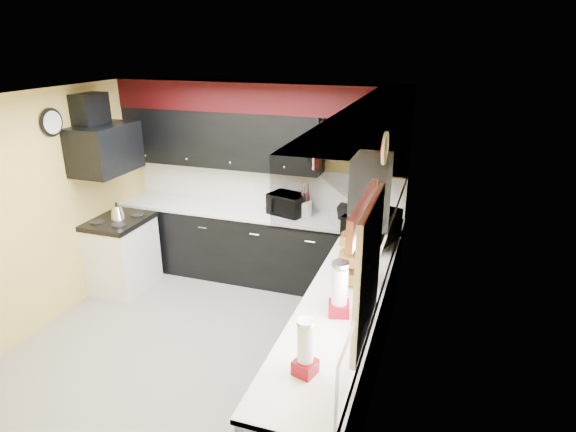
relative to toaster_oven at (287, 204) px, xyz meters
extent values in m
plane|color=gray|center=(-0.41, -1.52, -1.07)|extent=(3.60, 3.60, 0.00)
cube|color=#E0C666|center=(-0.41, 0.28, 0.18)|extent=(3.60, 0.06, 2.50)
cube|color=#E0C666|center=(1.39, -1.52, 0.18)|extent=(0.06, 3.60, 2.50)
cube|color=#E0C666|center=(-2.21, -1.52, 0.18)|extent=(0.06, 3.60, 2.50)
cube|color=white|center=(-0.41, -1.52, 1.43)|extent=(3.60, 3.60, 0.06)
cube|color=black|center=(-0.41, -0.02, -0.62)|extent=(3.60, 0.60, 0.90)
cube|color=black|center=(1.09, -1.82, -0.62)|extent=(0.60, 3.00, 0.90)
cube|color=white|center=(-0.41, -0.02, -0.15)|extent=(3.62, 0.64, 0.04)
cube|color=white|center=(1.09, -1.82, -0.15)|extent=(0.64, 3.02, 0.04)
cube|color=white|center=(-0.41, 0.27, 0.12)|extent=(3.60, 0.02, 0.50)
cube|color=white|center=(1.38, -1.52, 0.12)|extent=(0.02, 3.60, 0.50)
cube|color=black|center=(-0.91, 0.11, 0.73)|extent=(2.60, 0.35, 0.70)
cube|color=black|center=(1.21, -0.62, 0.73)|extent=(0.35, 1.80, 0.70)
cube|color=black|center=(-0.41, 0.10, 1.26)|extent=(3.60, 0.36, 0.35)
cube|color=black|center=(1.21, -1.70, 1.26)|extent=(0.36, 3.24, 0.35)
cube|color=white|center=(-1.91, -0.77, -0.64)|extent=(0.60, 0.75, 0.86)
cube|color=black|center=(-1.91, -0.77, -0.18)|extent=(0.62, 0.77, 0.06)
cube|color=black|center=(-1.96, -0.77, 0.71)|extent=(0.50, 0.78, 0.55)
cube|color=black|center=(-2.09, -0.77, 1.13)|extent=(0.24, 0.40, 0.40)
cube|color=red|center=(1.32, -2.42, 0.88)|extent=(0.04, 0.88, 0.20)
cube|color=white|center=(0.42, -0.22, 0.73)|extent=(0.03, 0.26, 0.35)
imported|color=black|center=(0.00, 0.00, 0.00)|extent=(0.53, 0.48, 0.26)
imported|color=black|center=(1.12, -0.55, 0.04)|extent=(0.59, 0.71, 0.34)
cylinder|color=white|center=(0.22, 0.01, -0.04)|extent=(0.22, 0.22, 0.18)
cube|color=black|center=(0.69, 0.03, -0.03)|extent=(0.12, 0.14, 0.19)
camera|label=1|loc=(1.77, -5.27, 1.92)|focal=30.00mm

